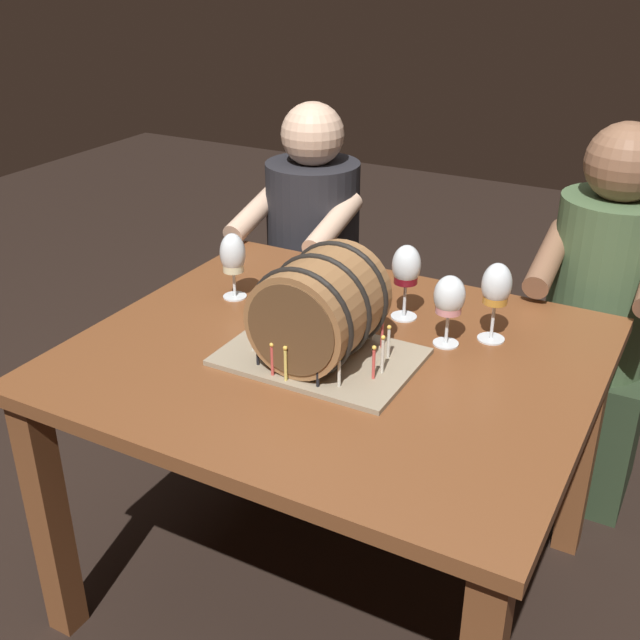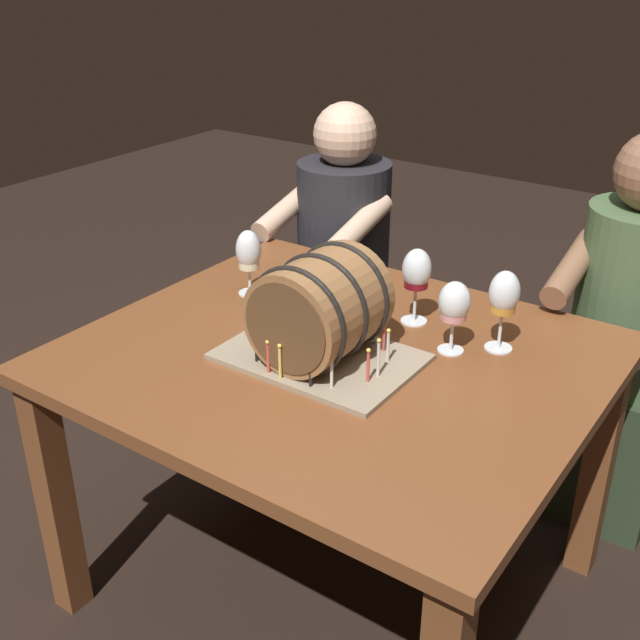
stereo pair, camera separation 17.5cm
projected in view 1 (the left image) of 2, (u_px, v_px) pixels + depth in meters
The scene contains 9 objects.
ground_plane at pixel (332, 581), 2.15m from camera, with size 8.00×8.00×0.00m, color black.
dining_table at pixel (334, 389), 1.88m from camera, with size 1.18×1.03×0.72m.
barrel_cake at pixel (320, 312), 1.74m from camera, with size 0.44×0.30×0.26m.
wine_glass_rose at pixel (449, 299), 1.81m from camera, with size 0.07×0.07×0.18m.
wine_glass_amber at pixel (496, 288), 1.82m from camera, with size 0.07×0.07×0.20m.
wine_glass_white at pixel (233, 257), 2.05m from camera, with size 0.07×0.07×0.18m.
wine_glass_red at pixel (406, 269), 1.93m from camera, with size 0.07×0.07×0.20m.
person_seated_left at pixel (313, 283), 2.72m from camera, with size 0.36×0.46×1.13m.
person_seated_right at pixel (594, 340), 2.30m from camera, with size 0.35×0.45×1.16m.
Camera 1 is at (0.74, -1.43, 1.60)m, focal length 43.86 mm.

